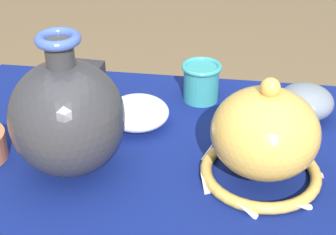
{
  "coord_description": "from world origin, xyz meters",
  "views": [
    {
      "loc": [
        0.12,
        -0.89,
        1.4
      ],
      "look_at": [
        0.0,
        -0.07,
        0.88
      ],
      "focal_mm": 55.0,
      "sensor_mm": 36.0,
      "label": 1
    }
  ],
  "objects": [
    {
      "name": "bowl_shallow_slate",
      "position": [
        0.29,
        0.14,
        0.82
      ],
      "size": [
        0.12,
        0.12,
        0.08
      ],
      "primitive_type": "ellipsoid",
      "color": "slate",
      "rests_on": "display_table"
    },
    {
      "name": "cup_wide_teal",
      "position": [
        0.05,
        0.19,
        0.83
      ],
      "size": [
        0.1,
        0.1,
        0.09
      ],
      "color": "teal",
      "rests_on": "display_table"
    },
    {
      "name": "display_table",
      "position": [
        0.0,
        -0.02,
        0.67
      ],
      "size": [
        1.02,
        0.61,
        0.78
      ],
      "color": "#38383D",
      "rests_on": "ground_plane"
    },
    {
      "name": "mosaic_tile_box",
      "position": [
        -0.26,
        0.16,
        0.82
      ],
      "size": [
        0.13,
        0.11,
        0.08
      ],
      "rotation": [
        0.0,
        0.0,
        -0.06
      ],
      "color": "#232328",
      "rests_on": "display_table"
    },
    {
      "name": "vase_dome_bell",
      "position": [
        0.18,
        -0.09,
        0.87
      ],
      "size": [
        0.24,
        0.25,
        0.22
      ],
      "color": "gold",
      "rests_on": "display_table"
    },
    {
      "name": "bowl_shallow_porcelain",
      "position": [
        -0.08,
        0.06,
        0.81
      ],
      "size": [
        0.14,
        0.14,
        0.06
      ],
      "primitive_type": "ellipsoid",
      "color": "white",
      "rests_on": "display_table"
    },
    {
      "name": "vase_tall_bulbous",
      "position": [
        -0.18,
        -0.11,
        0.89
      ],
      "size": [
        0.22,
        0.22,
        0.28
      ],
      "color": "#2D2D33",
      "rests_on": "display_table"
    }
  ]
}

